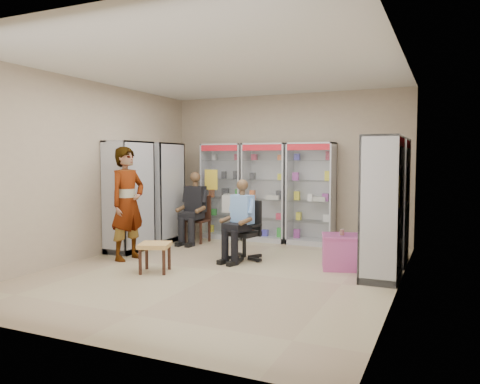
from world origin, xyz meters
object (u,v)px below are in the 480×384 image
at_px(cabinet_right_near, 382,208).
at_px(wooden_chair, 197,219).
at_px(cabinet_left_near, 129,196).
at_px(woven_stool_b, 155,257).
at_px(office_chair, 244,230).
at_px(pink_trunk, 341,252).
at_px(cabinet_right_far, 391,201).
at_px(seated_shopkeeper, 243,223).
at_px(cabinet_back_right, 311,194).
at_px(standing_man, 128,203).
at_px(woven_stool_a, 369,250).
at_px(cabinet_back_mid, 266,192).
at_px(cabinet_back_left, 224,191).
at_px(cabinet_left_far, 163,193).

height_order(cabinet_right_near, wooden_chair, cabinet_right_near).
relative_size(cabinet_left_near, woven_stool_b, 4.59).
relative_size(office_chair, pink_trunk, 1.82).
bearing_deg(cabinet_right_near, cabinet_right_far, 0.00).
bearing_deg(seated_shopkeeper, cabinet_back_right, 86.96).
bearing_deg(standing_man, cabinet_left_near, 45.46).
bearing_deg(cabinet_back_right, cabinet_right_far, -34.73).
relative_size(pink_trunk, woven_stool_a, 1.46).
height_order(cabinet_right_far, office_chair, cabinet_right_far).
height_order(office_chair, standing_man, standing_man).
relative_size(pink_trunk, standing_man, 0.29).
xyz_separation_m(cabinet_back_mid, pink_trunk, (1.94, -1.85, -0.74)).
distance_m(cabinet_back_left, seated_shopkeeper, 2.35).
bearing_deg(cabinet_left_near, cabinet_right_near, 87.43).
distance_m(cabinet_back_right, woven_stool_a, 1.91).
relative_size(cabinet_back_right, cabinet_right_near, 1.00).
distance_m(cabinet_back_left, pink_trunk, 3.51).
distance_m(wooden_chair, pink_trunk, 3.34).
bearing_deg(cabinet_right_near, seated_shopkeeper, 82.31).
distance_m(cabinet_right_far, woven_stool_b, 3.81).
relative_size(woven_stool_a, standing_man, 0.20).
relative_size(cabinet_back_left, pink_trunk, 3.67).
relative_size(wooden_chair, pink_trunk, 1.73).
xyz_separation_m(cabinet_back_right, cabinet_left_near, (-2.83, -2.03, 0.00)).
distance_m(cabinet_left_far, cabinet_left_near, 1.10).
xyz_separation_m(woven_stool_a, standing_man, (-3.70, -1.48, 0.75)).
height_order(cabinet_left_far, seated_shopkeeper, cabinet_left_far).
bearing_deg(wooden_chair, cabinet_right_near, -21.64).
height_order(cabinet_left_far, pink_trunk, cabinet_left_far).
distance_m(cabinet_left_near, pink_trunk, 3.89).
distance_m(cabinet_back_mid, cabinet_right_far, 2.82).
bearing_deg(cabinet_right_near, pink_trunk, 59.06).
xyz_separation_m(cabinet_right_near, standing_man, (-4.03, -0.40, -0.06)).
relative_size(cabinet_back_right, woven_stool_a, 5.36).
relative_size(cabinet_right_near, woven_stool_a, 5.36).
bearing_deg(woven_stool_b, cabinet_back_mid, 80.41).
xyz_separation_m(cabinet_left_far, cabinet_left_near, (0.00, -1.10, 0.00)).
bearing_deg(cabinet_back_left, cabinet_left_far, -135.00).
relative_size(cabinet_back_left, cabinet_right_near, 1.00).
height_order(cabinet_right_near, pink_trunk, cabinet_right_near).
relative_size(cabinet_left_far, cabinet_left_near, 1.00).
distance_m(cabinet_right_far, seated_shopkeeper, 2.41).
bearing_deg(pink_trunk, cabinet_left_far, 166.52).
distance_m(pink_trunk, woven_stool_a, 0.77).
relative_size(seated_shopkeeper, standing_man, 0.67).
height_order(cabinet_back_right, cabinet_left_far, same).
xyz_separation_m(cabinet_right_far, wooden_chair, (-3.78, 0.40, -0.53)).
distance_m(seated_shopkeeper, pink_trunk, 1.64).
bearing_deg(cabinet_back_left, woven_stool_b, -82.62).
relative_size(cabinet_left_far, standing_man, 1.06).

